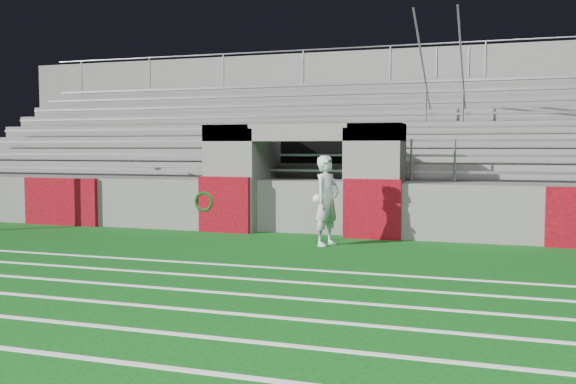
% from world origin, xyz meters
% --- Properties ---
extents(ground, '(90.00, 90.00, 0.00)m').
position_xyz_m(ground, '(0.00, 0.00, 0.00)').
color(ground, '#0C4811').
rests_on(ground, ground).
extents(field_markings, '(28.00, 8.09, 0.01)m').
position_xyz_m(field_markings, '(0.00, -5.00, 0.01)').
color(field_markings, white).
rests_on(field_markings, ground).
extents(stadium_structure, '(26.00, 8.48, 5.42)m').
position_xyz_m(stadium_structure, '(0.00, 7.97, 1.49)').
color(stadium_structure, '#5D5A58').
rests_on(stadium_structure, ground).
extents(goalkeeper_with_ball, '(0.65, 0.80, 1.88)m').
position_xyz_m(goalkeeper_with_ball, '(1.07, 1.75, 0.94)').
color(goalkeeper_with_ball, silver).
rests_on(goalkeeper_with_ball, ground).
extents(hose_coil, '(0.52, 0.15, 0.54)m').
position_xyz_m(hose_coil, '(-2.31, 2.92, 0.73)').
color(hose_coil, '#0D410E').
rests_on(hose_coil, ground).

